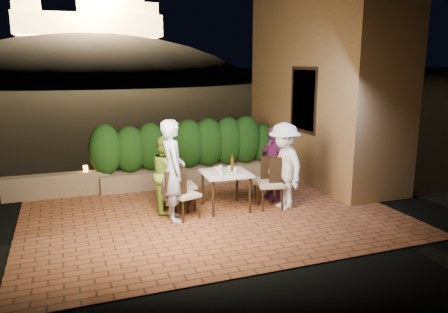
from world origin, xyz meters
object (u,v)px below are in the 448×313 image
diner_purple (273,164)px  diner_white (284,166)px  diner_green (167,174)px  chair_right_back (262,179)px  diner_blue (173,171)px  chair_right_front (270,183)px  chair_left_back (182,184)px  chair_left_front (185,194)px  dining_table (226,191)px  bowl (218,169)px  parapet_lamp (86,169)px  beer_bottle (232,163)px

diner_purple → diner_white: bearing=-15.1°
diner_green → diner_white: 2.30m
chair_right_back → diner_blue: bearing=23.3°
chair_right_front → chair_left_back: bearing=-6.9°
chair_left_front → diner_green: size_ratio=0.64×
dining_table → chair_left_front: 0.93m
chair_right_front → diner_purple: size_ratio=0.66×
diner_purple → bowl: bearing=-102.8°
chair_right_front → parapet_lamp: (-3.39, 2.32, 0.05)m
dining_table → diner_purple: size_ratio=0.57×
diner_blue → chair_left_front: bearing=-88.9°
dining_table → diner_white: size_ratio=0.52×
chair_right_back → parapet_lamp: chair_right_back is taller
bowl → chair_left_front: size_ratio=0.17×
chair_left_back → chair_right_front: chair_right_front is taller
diner_white → diner_purple: diner_white is taller
diner_white → diner_green: bearing=-107.8°
bowl → parapet_lamp: bowl is taller
bowl → diner_blue: 1.18m
chair_right_back → diner_white: bearing=124.1°
chair_left_front → parapet_lamp: size_ratio=6.86×
chair_right_back → diner_white: (0.23, -0.54, 0.38)m
chair_right_front → diner_blue: (-1.97, 0.03, 0.42)m
diner_blue → diner_white: size_ratio=1.09×
bowl → diner_white: 1.33m
chair_left_back → diner_green: 0.38m
chair_left_front → diner_blue: bearing=159.1°
chair_right_back → diner_green: 2.00m
beer_bottle → diner_white: 1.03m
bowl → chair_left_front: (-0.82, -0.51, -0.29)m
chair_right_front → diner_purple: (0.30, 0.48, 0.27)m
bowl → chair_left_back: bearing=-180.0°
bowl → diner_blue: bearing=-154.3°
chair_right_front → chair_right_back: 0.46m
beer_bottle → chair_right_back: bearing=8.8°
chair_right_back → diner_green: size_ratio=0.64×
beer_bottle → chair_right_front: size_ratio=0.32×
diner_purple → chair_left_front: bearing=-87.4°
bowl → parapet_lamp: size_ratio=1.20×
diner_white → chair_left_back: bearing=-109.4°
bowl → parapet_lamp: bearing=144.2°
diner_purple → chair_left_back: bearing=-101.7°
chair_left_front → dining_table: bearing=-4.1°
dining_table → chair_right_front: chair_right_front is taller
diner_green → diner_white: (2.21, -0.65, 0.11)m
beer_bottle → chair_right_back: beer_bottle is taller
chair_left_back → diner_purple: bearing=-0.9°
diner_white → parapet_lamp: bearing=-124.8°
chair_right_back → parapet_lamp: size_ratio=6.89×
chair_right_back → diner_blue: (-1.99, -0.42, 0.46)m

